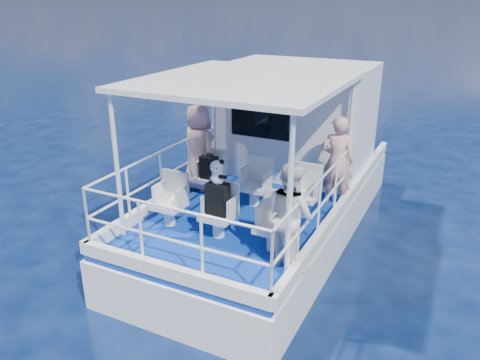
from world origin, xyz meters
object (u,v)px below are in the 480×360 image
object	(u,v)px
passenger_port_fwd	(199,148)
passenger_stbd_aft	(290,215)
backpack_center	(218,199)
panda	(218,172)

from	to	relation	value
passenger_port_fwd	passenger_stbd_aft	xyz separation A→B (m)	(2.50, -1.81, -0.07)
backpack_center	passenger_port_fwd	bearing A→B (deg)	129.16
panda	backpack_center	bearing A→B (deg)	159.81
backpack_center	panda	world-z (taller)	panda
passenger_stbd_aft	backpack_center	size ratio (longest dim) A/B	3.02
passenger_stbd_aft	backpack_center	bearing A→B (deg)	17.15
backpack_center	panda	bearing A→B (deg)	-20.19
passenger_stbd_aft	panda	size ratio (longest dim) A/B	3.90
passenger_stbd_aft	panda	world-z (taller)	passenger_stbd_aft
passenger_port_fwd	backpack_center	size ratio (longest dim) A/B	3.31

